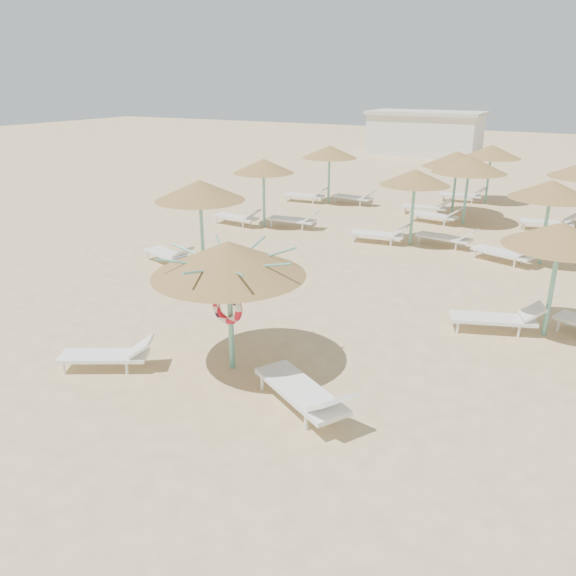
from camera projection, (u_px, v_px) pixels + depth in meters
The scene contains 6 objects.
ground at pixel (236, 362), 11.67m from camera, with size 120.00×120.00×0.00m, color #D9C084.
main_palapa at pixel (228, 259), 10.65m from camera, with size 2.98×2.98×2.67m.
lounger_main_a at pixel (110, 355), 11.29m from camera, with size 1.92×1.40×0.68m.
lounger_main_b at pixel (305, 392), 9.79m from camera, with size 2.33×1.74×0.83m.
palapa_field at pixel (479, 179), 19.16m from camera, with size 20.03×17.11×2.72m.
service_hut at pixel (425, 133), 42.57m from camera, with size 8.40×4.40×3.25m.
Camera 1 is at (5.93, -8.60, 5.53)m, focal length 35.00 mm.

